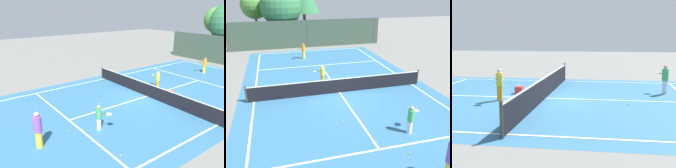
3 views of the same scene
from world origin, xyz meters
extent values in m
plane|color=slate|center=(0.00, 0.00, 0.00)|extent=(80.00, 80.00, 0.00)
cube|color=teal|center=(0.00, 0.00, 0.00)|extent=(13.00, 25.00, 0.00)
cube|color=white|center=(-5.50, 0.00, 0.01)|extent=(0.10, 24.00, 0.01)
cube|color=white|center=(5.50, 0.00, 0.01)|extent=(0.10, 24.00, 0.01)
cube|color=white|center=(0.00, -6.40, 0.01)|extent=(11.00, 0.10, 0.01)
cube|color=white|center=(0.00, 6.40, 0.01)|extent=(11.00, 0.10, 0.01)
cube|color=white|center=(0.00, 0.00, 0.01)|extent=(0.10, 12.80, 0.01)
cylinder|color=#333833|center=(-5.90, 0.00, 0.55)|extent=(0.10, 0.10, 1.10)
cube|color=black|center=(0.00, 0.00, 0.47)|extent=(11.80, 0.03, 0.95)
cube|color=white|center=(0.00, 0.00, 0.97)|extent=(11.80, 0.04, 0.05)
cylinder|color=#3F4447|center=(-8.50, 14.00, 1.60)|extent=(0.12, 0.12, 3.20)
cylinder|color=brown|center=(-5.77, 18.52, 1.69)|extent=(0.30, 0.30, 3.39)
sphere|color=#4C8E3D|center=(-5.77, 18.52, 4.67)|extent=(3.43, 3.43, 3.43)
cylinder|color=orange|center=(-0.76, 1.91, 0.33)|extent=(0.24, 0.24, 0.66)
cylinder|color=yellow|center=(-0.76, 1.91, 0.95)|extent=(0.30, 0.30, 0.58)
sphere|color=beige|center=(-0.76, 1.91, 1.33)|extent=(0.18, 0.18, 0.18)
cylinder|color=black|center=(-1.06, 1.94, 0.98)|extent=(0.20, 0.05, 0.03)
torus|color=blue|center=(-1.31, 1.96, 0.98)|extent=(0.36, 0.36, 0.03)
cylinder|color=silver|center=(-1.31, 1.96, 0.98)|extent=(0.30, 0.30, 0.00)
cylinder|color=yellow|center=(-1.16, 9.11, 0.37)|extent=(0.27, 0.27, 0.73)
cylinder|color=orange|center=(-1.16, 9.11, 1.05)|extent=(0.34, 0.34, 0.64)
sphere|color=#A37556|center=(-1.16, 9.11, 1.47)|extent=(0.20, 0.20, 0.20)
cylinder|color=black|center=(-1.39, 8.89, 1.08)|extent=(0.17, 0.16, 0.03)
torus|color=black|center=(-1.58, 8.72, 1.08)|extent=(0.47, 0.47, 0.03)
cylinder|color=silver|center=(-1.58, 8.72, 1.08)|extent=(0.39, 0.39, 0.00)
cylinder|color=silver|center=(1.94, -5.58, 0.33)|extent=(0.24, 0.24, 0.67)
cylinder|color=#3FA559|center=(1.94, -5.58, 0.96)|extent=(0.31, 0.31, 0.58)
sphere|color=tan|center=(1.94, -5.58, 1.34)|extent=(0.18, 0.18, 0.18)
cylinder|color=black|center=(2.19, -5.40, 0.99)|extent=(0.18, 0.15, 0.03)
torus|color=yellow|center=(2.38, -5.24, 0.99)|extent=(0.46, 0.46, 0.03)
cylinder|color=silver|center=(2.38, -5.24, 0.99)|extent=(0.39, 0.39, 0.00)
cylinder|color=yellow|center=(1.63, -8.73, 0.42)|extent=(0.31, 0.31, 0.84)
cylinder|color=purple|center=(1.63, -8.73, 1.21)|extent=(0.39, 0.39, 0.74)
sphere|color=beige|center=(1.63, -8.73, 1.70)|extent=(0.23, 0.23, 0.23)
cube|color=red|center=(0.98, 1.53, 0.18)|extent=(0.41, 0.35, 0.36)
sphere|color=#CCE533|center=(0.90, 1.53, 0.39)|extent=(0.07, 0.07, 0.07)
sphere|color=#CCE533|center=(1.06, 1.58, 0.39)|extent=(0.07, 0.07, 0.07)
sphere|color=#CCE533|center=(4.45, -6.12, 0.03)|extent=(0.07, 0.07, 0.07)
sphere|color=#CCE533|center=(1.50, -6.35, 0.03)|extent=(0.07, 0.07, 0.07)
sphere|color=#CCE533|center=(4.29, 1.14, 0.03)|extent=(0.07, 0.07, 0.07)
sphere|color=#CCE533|center=(-1.21, 4.59, 0.03)|extent=(0.07, 0.07, 0.07)
sphere|color=#CCE533|center=(1.12, -6.97, 0.03)|extent=(0.07, 0.07, 0.07)
sphere|color=#CCE533|center=(-0.89, -3.70, 0.03)|extent=(0.07, 0.07, 0.07)
sphere|color=#CCE533|center=(-1.27, -8.12, 0.03)|extent=(0.07, 0.07, 0.07)
camera|label=1|loc=(11.16, -11.60, 6.26)|focal=36.91mm
camera|label=2|loc=(-4.01, -14.19, 6.51)|focal=38.23mm
camera|label=3|loc=(-14.35, -3.07, 2.93)|focal=52.07mm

